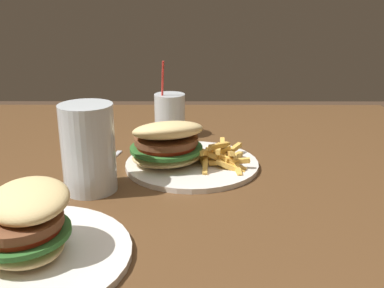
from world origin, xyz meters
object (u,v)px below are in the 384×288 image
Objects in this scene: meal_plate_near at (178,150)px; meal_plate_far at (24,237)px; spoon at (93,172)px; juice_glass at (170,117)px; beer_glass at (88,150)px.

meal_plate_near is 0.97× the size of meal_plate_far.
meal_plate_near is 0.17m from spoon.
meal_plate_near is at bearing 116.15° from spoon.
juice_glass is at bearing -83.02° from meal_plate_near.
beer_glass is at bearing 23.36° from spoon.
meal_plate_near is at bearing -120.04° from meal_plate_far.
juice_glass is at bearing -106.38° from meal_plate_far.
meal_plate_far reaches higher than spoon.
beer_glass reaches higher than meal_plate_far.
meal_plate_near is 0.37m from meal_plate_far.
beer_glass reaches higher than spoon.
juice_glass is (-0.12, -0.32, -0.03)m from beer_glass.
meal_plate_far is (0.04, 0.22, -0.04)m from beer_glass.
meal_plate_far is (0.02, 0.28, 0.03)m from spoon.
juice_glass is 0.66× the size of meal_plate_far.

